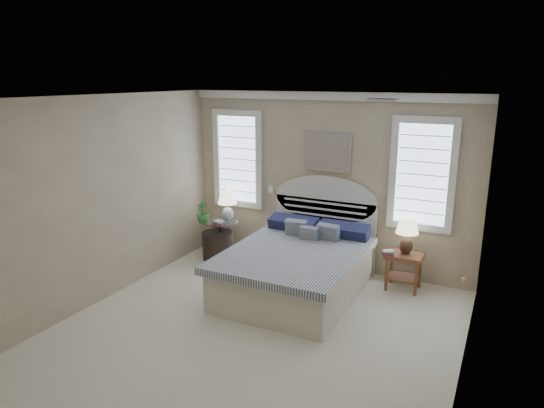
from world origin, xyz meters
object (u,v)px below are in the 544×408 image
Objects in this scene: bed at (299,264)px; side_table_left at (221,236)px; nightstand_right at (404,263)px; floor_pot at (218,245)px; lamp_right at (407,232)px; lamp_left at (227,203)px.

bed reaches higher than side_table_left.
bed is 4.29× the size of nightstand_right.
nightstand_right is at bearing 3.03° from floor_pot.
floor_pot is (-0.03, -0.06, -0.16)m from side_table_left.
lamp_left is at bearing -179.03° from lamp_right.
side_table_left is 1.24× the size of lamp_left.
floor_pot is at bearing 162.34° from bed.
lamp_left is at bearing 156.88° from bed.
side_table_left is at bearing 62.64° from floor_pot.
side_table_left is at bearing -178.06° from nightstand_right.
bed reaches higher than lamp_right.
lamp_left is at bearing 46.56° from floor_pot.
nightstand_right is 1.06× the size of floor_pot.
lamp_right is at bearing 3.42° from floor_pot.
side_table_left is at bearing -177.66° from lamp_right.
floor_pot is 0.73m from lamp_left.
lamp_left reaches higher than nightstand_right.
side_table_left is (-1.65, 0.59, 0.00)m from bed.
nightstand_right is 1.04× the size of lamp_right.
side_table_left is 0.57m from lamp_left.
lamp_right is at bearing 0.97° from lamp_left.
lamp_right is (1.31, 0.71, 0.46)m from bed.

